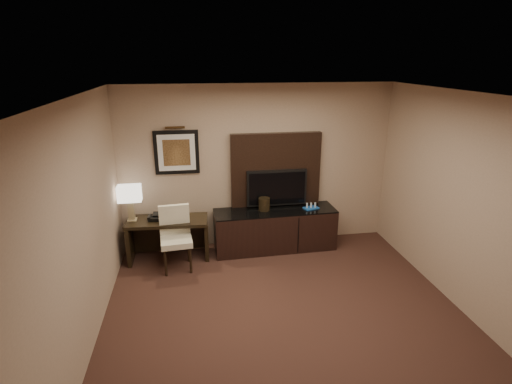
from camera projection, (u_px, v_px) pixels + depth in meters
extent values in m
cube|color=#351D18|center=(291.00, 332.00, 4.72)|extent=(4.50, 5.00, 0.01)
cube|color=silver|center=(299.00, 99.00, 3.86)|extent=(4.50, 5.00, 0.01)
cube|color=tan|center=(257.00, 167.00, 6.63)|extent=(4.50, 0.01, 2.70)
cube|color=tan|center=(74.00, 241.00, 3.95)|extent=(0.01, 5.00, 2.70)
cube|color=tan|center=(483.00, 214.00, 4.63)|extent=(0.01, 5.00, 2.70)
cube|color=black|center=(169.00, 239.00, 6.35)|extent=(1.28, 0.62, 0.67)
cube|color=black|center=(275.00, 229.00, 6.67)|extent=(2.02, 0.62, 0.69)
cube|color=black|center=(276.00, 172.00, 6.64)|extent=(1.50, 0.12, 1.30)
cube|color=black|center=(277.00, 188.00, 6.63)|extent=(1.00, 0.08, 0.60)
cube|color=black|center=(177.00, 152.00, 6.31)|extent=(0.70, 0.04, 0.70)
cylinder|color=#3F2A14|center=(175.00, 128.00, 6.15)|extent=(0.04, 0.04, 0.30)
cube|color=#173A96|center=(172.00, 219.00, 6.23)|extent=(0.29, 0.34, 0.02)
imported|color=#C3B499|center=(172.00, 213.00, 6.19)|extent=(0.17, 0.03, 0.23)
cylinder|color=black|center=(264.00, 204.00, 6.53)|extent=(0.21, 0.21, 0.21)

